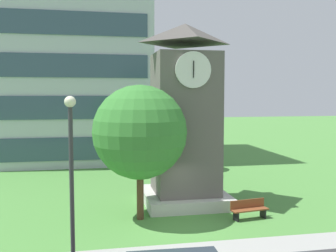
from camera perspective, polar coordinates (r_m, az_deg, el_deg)
The scene contains 8 objects.
ground_plane at distance 17.90m, azimuth 0.40°, elevation -14.23°, with size 160.00×160.00×0.00m, color #4C893D.
kerb_strip at distance 15.09m, azimuth 2.83°, elevation -17.89°, with size 120.00×1.60×0.01m, color #9E9E99.
office_building at distance 37.98m, azimuth -14.52°, elevation 15.10°, with size 14.02×13.08×25.60m.
clock_tower at distance 20.52m, azimuth 2.51°, elevation 0.16°, with size 4.33×4.33×9.45m.
park_bench at distance 18.91m, azimuth 11.79°, elevation -11.83°, with size 1.85×0.76×0.88m.
street_lamp at distance 12.67m, azimuth -13.99°, elevation -5.55°, with size 0.36×0.36×5.74m.
tree_near_tower at distance 17.83m, azimuth -4.15°, elevation -0.91°, with size 4.33×4.33×6.24m.
tree_by_building at distance 29.69m, azimuth 2.44°, elevation 0.77°, with size 2.85×2.85×5.25m.
Camera 1 is at (-3.37, -16.60, 5.77)m, focal length 41.60 mm.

